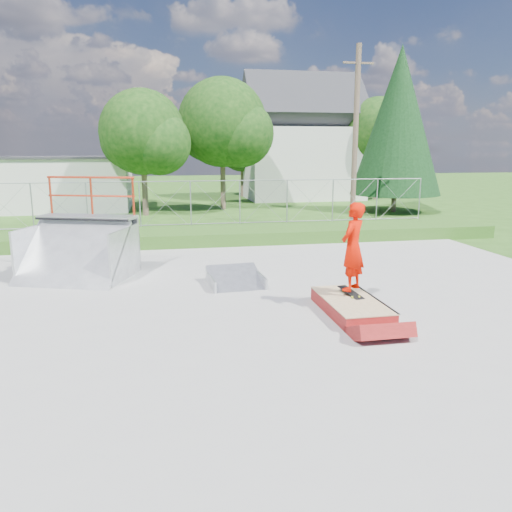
# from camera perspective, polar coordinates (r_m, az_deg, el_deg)

# --- Properties ---
(ground) EXTENTS (120.00, 120.00, 0.00)m
(ground) POSITION_cam_1_polar(r_m,az_deg,el_deg) (10.38, -3.67, -7.77)
(ground) COLOR #2C5217
(ground) RESTS_ON ground
(concrete_pad) EXTENTS (20.00, 16.00, 0.04)m
(concrete_pad) POSITION_cam_1_polar(r_m,az_deg,el_deg) (10.37, -3.67, -7.67)
(concrete_pad) COLOR #9B9B98
(concrete_pad) RESTS_ON ground
(grass_berm) EXTENTS (24.00, 3.00, 0.50)m
(grass_berm) POSITION_cam_1_polar(r_m,az_deg,el_deg) (19.50, -7.20, 2.34)
(grass_berm) COLOR #2C5217
(grass_berm) RESTS_ON ground
(grind_box) EXTENTS (1.12, 2.31, 0.34)m
(grind_box) POSITION_cam_1_polar(r_m,az_deg,el_deg) (11.09, 10.78, -5.72)
(grind_box) COLOR maroon
(grind_box) RESTS_ON concrete_pad
(quarter_pipe) EXTENTS (3.37, 3.11, 2.76)m
(quarter_pipe) POSITION_cam_1_polar(r_m,az_deg,el_deg) (14.41, -20.05, 2.80)
(quarter_pipe) COLOR #A1A3A9
(quarter_pipe) RESTS_ON concrete_pad
(flat_bank_ramp) EXTENTS (1.46, 1.54, 0.42)m
(flat_bank_ramp) POSITION_cam_1_polar(r_m,az_deg,el_deg) (13.08, -2.37, -2.60)
(flat_bank_ramp) COLOR #A1A3A9
(flat_bank_ramp) RESTS_ON concrete_pad
(skateboard) EXTENTS (0.38, 0.82, 0.13)m
(skateboard) POSITION_cam_1_polar(r_m,az_deg,el_deg) (11.35, 10.79, -4.15)
(skateboard) COLOR black
(skateboard) RESTS_ON grind_box
(skater) EXTENTS (0.84, 0.83, 1.95)m
(skater) POSITION_cam_1_polar(r_m,az_deg,el_deg) (11.13, 10.98, 0.67)
(skater) COLOR red
(skater) RESTS_ON grind_box
(chain_link_fence) EXTENTS (20.00, 0.06, 1.80)m
(chain_link_fence) POSITION_cam_1_polar(r_m,az_deg,el_deg) (20.34, -7.48, 6.01)
(chain_link_fence) COLOR gray
(chain_link_fence) RESTS_ON grass_berm
(utility_building_flat) EXTENTS (10.00, 6.00, 3.00)m
(utility_building_flat) POSITION_cam_1_polar(r_m,az_deg,el_deg) (32.48, -23.13, 7.57)
(utility_building_flat) COLOR silver
(utility_building_flat) RESTS_ON ground
(gable_house) EXTENTS (8.40, 6.08, 8.94)m
(gable_house) POSITION_cam_1_polar(r_m,az_deg,el_deg) (37.12, 5.22, 12.54)
(gable_house) COLOR silver
(gable_house) RESTS_ON ground
(utility_pole) EXTENTS (0.24, 0.24, 8.00)m
(utility_pole) POSITION_cam_1_polar(r_m,az_deg,el_deg) (23.37, 11.28, 13.04)
(utility_pole) COLOR brown
(utility_pole) RESTS_ON ground
(tree_left_near) EXTENTS (4.76, 4.48, 6.65)m
(tree_left_near) POSITION_cam_1_polar(r_m,az_deg,el_deg) (27.54, -12.34, 13.32)
(tree_left_near) COLOR brown
(tree_left_near) RESTS_ON ground
(tree_center) EXTENTS (5.44, 5.12, 7.60)m
(tree_center) POSITION_cam_1_polar(r_m,az_deg,el_deg) (29.80, -3.27, 14.63)
(tree_center) COLOR brown
(tree_center) RESTS_ON ground
(tree_right_far) EXTENTS (5.10, 4.80, 7.12)m
(tree_right_far) POSITION_cam_1_polar(r_m,az_deg,el_deg) (36.92, 14.31, 13.32)
(tree_right_far) COLOR brown
(tree_right_far) RESTS_ON ground
(tree_back_mid) EXTENTS (4.08, 3.84, 5.70)m
(tree_back_mid) POSITION_cam_1_polar(r_m,az_deg,el_deg) (38.09, -1.19, 12.26)
(tree_back_mid) COLOR brown
(tree_back_mid) RESTS_ON ground
(conifer_tree) EXTENTS (5.04, 5.04, 9.10)m
(conifer_tree) POSITION_cam_1_polar(r_m,az_deg,el_deg) (29.81, 15.96, 14.59)
(conifer_tree) COLOR brown
(conifer_tree) RESTS_ON ground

